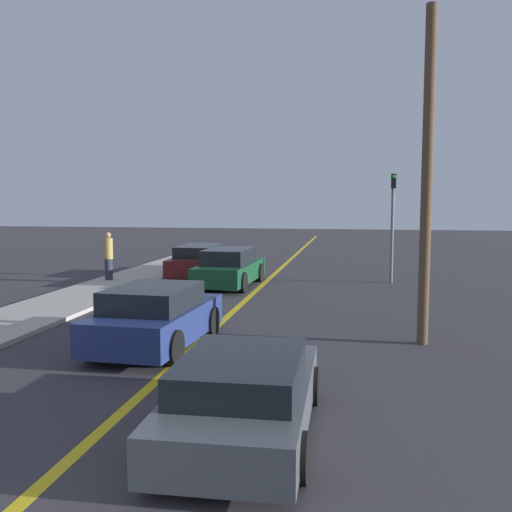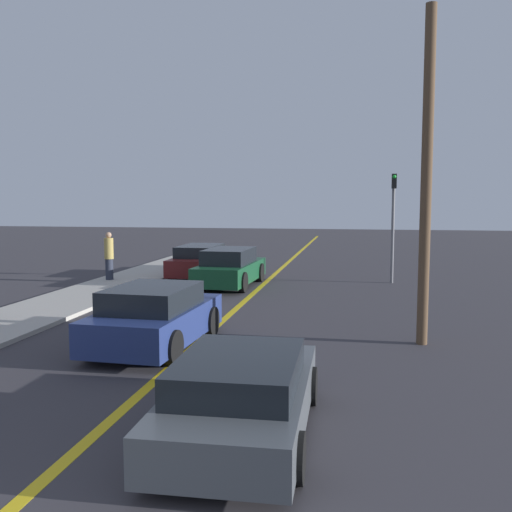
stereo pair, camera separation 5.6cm
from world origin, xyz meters
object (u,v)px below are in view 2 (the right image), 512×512
(car_ahead_center, at_px, (155,317))
(car_far_distant, at_px, (230,268))
(traffic_light, at_px, (393,217))
(car_near_right_lane, at_px, (242,395))
(pedestrian_by_sign, at_px, (109,256))
(car_parked_left_lot, at_px, (201,261))
(utility_pole, at_px, (426,178))

(car_ahead_center, relative_size, car_far_distant, 0.90)
(car_far_distant, relative_size, traffic_light, 1.07)
(car_near_right_lane, distance_m, traffic_light, 15.30)
(pedestrian_by_sign, bearing_deg, car_near_right_lane, -58.88)
(car_parked_left_lot, relative_size, pedestrian_by_sign, 2.61)
(car_parked_left_lot, bearing_deg, utility_pole, -52.27)
(traffic_light, bearing_deg, car_ahead_center, -117.62)
(car_ahead_center, distance_m, car_far_distant, 8.80)
(utility_pole, bearing_deg, car_parked_left_lot, 128.12)
(car_far_distant, height_order, car_parked_left_lot, car_far_distant)
(car_ahead_center, distance_m, traffic_light, 12.22)
(car_ahead_center, bearing_deg, car_parked_left_lot, 103.75)
(car_far_distant, xyz_separation_m, traffic_light, (5.93, 1.90, 1.86))
(car_parked_left_lot, height_order, pedestrian_by_sign, pedestrian_by_sign)
(car_far_distant, xyz_separation_m, utility_pole, (6.07, -7.48, 2.97))
(car_far_distant, xyz_separation_m, pedestrian_by_sign, (-4.80, 0.11, 0.36))
(car_ahead_center, xyz_separation_m, traffic_light, (5.60, 10.69, 1.88))
(car_ahead_center, distance_m, utility_pole, 6.60)
(pedestrian_by_sign, height_order, traffic_light, traffic_light)
(car_ahead_center, bearing_deg, car_near_right_lane, -53.53)
(car_near_right_lane, relative_size, traffic_light, 0.99)
(car_parked_left_lot, distance_m, traffic_light, 8.01)
(car_near_right_lane, height_order, pedestrian_by_sign, pedestrian_by_sign)
(pedestrian_by_sign, relative_size, traffic_light, 0.44)
(car_ahead_center, distance_m, pedestrian_by_sign, 10.29)
(pedestrian_by_sign, bearing_deg, traffic_light, 9.47)
(car_ahead_center, xyz_separation_m, car_far_distant, (-0.33, 8.80, 0.02))
(traffic_light, bearing_deg, utility_pole, -89.15)
(car_ahead_center, height_order, utility_pole, utility_pole)
(pedestrian_by_sign, distance_m, traffic_light, 10.98)
(car_far_distant, bearing_deg, car_parked_left_lot, 128.02)
(traffic_light, relative_size, utility_pole, 0.57)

